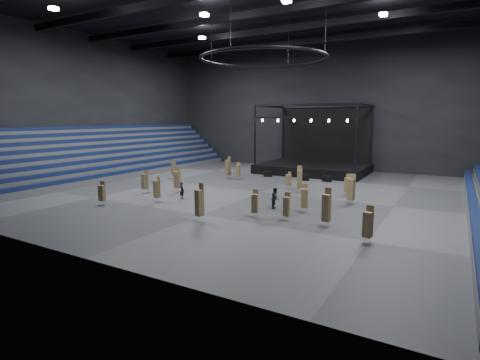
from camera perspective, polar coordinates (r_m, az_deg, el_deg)
The scene contains 32 objects.
floor at distance 37.94m, azimuth 3.39°, elevation -1.83°, with size 50.00×50.00×0.00m, color #454547.
ceiling at distance 38.69m, azimuth 3.68°, elevation 25.31°, with size 50.00×42.00×0.20m, color black.
wall_back at distance 56.80m, azimuth 13.20°, elevation 10.80°, with size 50.00×0.20×18.00m, color black.
wall_front at distance 20.74m, azimuth -24.13°, elevation 13.05°, with size 50.00×0.20×18.00m, color black.
wall_left at distance 53.32m, azimuth -21.72°, elevation 10.49°, with size 0.20×42.00×18.00m, color black.
bleachers_left at distance 52.02m, azimuth -19.82°, elevation 2.61°, with size 7.20×40.00×6.40m.
stage at distance 52.58m, azimuth 11.38°, elevation 2.75°, with size 14.00×10.00×9.20m.
truss_ring at distance 37.63m, azimuth 3.59°, elevation 17.97°, with size 12.30×12.30×5.15m.
roof_girders at distance 38.48m, azimuth 3.66°, elevation 24.17°, with size 49.00×30.35×0.70m.
floodlights at distance 34.91m, azimuth 0.44°, elevation 24.71°, with size 28.60×16.60×0.25m.
flight_case_left at distance 47.82m, azimuth 4.28°, elevation 0.92°, with size 1.03×0.51×0.68m, color black.
flight_case_mid at distance 45.33m, azimuth 9.82°, elevation 0.36°, with size 1.08×0.54×0.72m, color black.
flight_case_right at distance 45.07m, azimuth 13.10°, elevation 0.18°, with size 1.05×0.53×0.70m, color black.
chair_stack_0 at distance 26.26m, azimuth 13.04°, elevation -4.07°, with size 0.54×0.54×2.73m.
chair_stack_1 at distance 37.69m, azimuth 9.06°, elevation 0.16°, with size 0.67×0.67×2.74m.
chair_stack_2 at distance 27.11m, azimuth -6.19°, elevation -3.36°, with size 0.62×0.62×2.80m.
chair_stack_3 at distance 28.16m, azimuth 2.29°, elevation -3.48°, with size 0.54×0.54×2.12m.
chair_stack_4 at distance 46.96m, azimuth -10.08°, elevation 1.75°, with size 0.58×0.58×2.43m.
chair_stack_5 at distance 46.09m, azimuth -1.83°, elevation 1.96°, with size 0.65×0.65×2.76m.
chair_stack_6 at distance 29.80m, azimuth 9.76°, elevation -2.67°, with size 0.67×0.67×2.31m.
chair_stack_7 at distance 39.63m, azimuth 7.38°, elevation 0.04°, with size 0.57×0.57×1.83m.
chair_stack_8 at distance 38.27m, azimuth -14.31°, elevation -0.17°, with size 0.60×0.60×2.28m.
chair_stack_9 at distance 27.40m, azimuth 7.13°, elevation -3.94°, with size 0.48×0.48×2.10m.
chair_stack_10 at distance 33.49m, azimuth 16.60°, elevation -1.31°, with size 0.63×0.63×2.69m.
chair_stack_11 at distance 37.11m, azimuth 16.08°, elevation -0.65°, with size 0.54×0.54×2.14m.
chair_stack_12 at distance 45.60m, azimuth -0.32°, elevation 1.50°, with size 0.54×0.54×2.08m.
chair_stack_13 at distance 38.14m, azimuth -9.57°, elevation 0.12°, with size 0.63×0.63×2.52m.
chair_stack_14 at distance 34.08m, azimuth -12.55°, elevation -1.29°, with size 0.63×0.63×2.28m.
chair_stack_15 at distance 34.18m, azimuth -20.30°, elevation -1.79°, with size 0.57×0.57×2.06m.
chair_stack_16 at distance 23.57m, azimuth 18.91°, elevation -6.34°, with size 0.58×0.58×2.30m.
man_center at distance 35.00m, azimuth -8.85°, elevation -1.57°, with size 0.57×0.38×1.57m, color black.
crew_member at distance 30.96m, azimuth 5.42°, elevation -2.77°, with size 0.86×0.67×1.76m, color black.
Camera 1 is at (16.63, -33.29, 7.40)m, focal length 28.00 mm.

